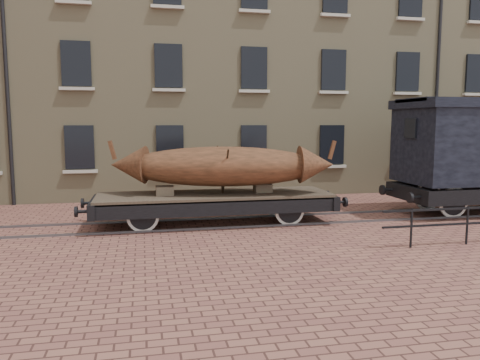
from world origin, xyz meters
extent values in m
plane|color=brown|center=(0.00, 0.00, 0.00)|extent=(90.00, 90.00, 0.00)
cube|color=tan|center=(3.00, 10.00, 7.00)|extent=(40.00, 10.00, 14.00)
cube|color=black|center=(-6.00, 4.96, 2.20)|extent=(1.10, 0.12, 1.70)
cube|color=beige|center=(-6.00, 4.90, 1.25)|extent=(1.30, 0.18, 0.12)
cube|color=black|center=(-2.50, 4.96, 2.20)|extent=(1.10, 0.12, 1.70)
cube|color=beige|center=(-2.50, 4.90, 1.25)|extent=(1.30, 0.18, 0.12)
cube|color=black|center=(1.00, 4.96, 2.20)|extent=(1.10, 0.12, 1.70)
cube|color=beige|center=(1.00, 4.90, 1.25)|extent=(1.30, 0.18, 0.12)
cube|color=black|center=(4.50, 4.96, 2.20)|extent=(1.10, 0.12, 1.70)
cube|color=beige|center=(4.50, 4.90, 1.25)|extent=(1.30, 0.18, 0.12)
cube|color=black|center=(8.00, 4.96, 2.20)|extent=(1.10, 0.12, 1.70)
cube|color=beige|center=(8.00, 4.90, 1.25)|extent=(1.30, 0.18, 0.12)
cube|color=black|center=(11.50, 4.96, 2.20)|extent=(1.10, 0.12, 1.70)
cube|color=beige|center=(11.50, 4.90, 1.25)|extent=(1.30, 0.18, 0.12)
cube|color=black|center=(-6.00, 4.96, 5.40)|extent=(1.10, 0.12, 1.70)
cube|color=beige|center=(-6.00, 4.90, 4.45)|extent=(1.30, 0.18, 0.12)
cube|color=black|center=(-2.50, 4.96, 5.40)|extent=(1.10, 0.12, 1.70)
cube|color=beige|center=(-2.50, 4.90, 4.45)|extent=(1.30, 0.18, 0.12)
cube|color=black|center=(1.00, 4.96, 5.40)|extent=(1.10, 0.12, 1.70)
cube|color=beige|center=(1.00, 4.90, 4.45)|extent=(1.30, 0.18, 0.12)
cube|color=black|center=(4.50, 4.96, 5.40)|extent=(1.10, 0.12, 1.70)
cube|color=beige|center=(4.50, 4.90, 4.45)|extent=(1.30, 0.18, 0.12)
cube|color=black|center=(8.00, 4.96, 5.40)|extent=(1.10, 0.12, 1.70)
cube|color=beige|center=(8.00, 4.90, 4.45)|extent=(1.30, 0.18, 0.12)
cube|color=black|center=(11.50, 4.96, 5.40)|extent=(1.10, 0.12, 1.70)
cube|color=beige|center=(11.50, 4.90, 4.45)|extent=(1.30, 0.18, 0.12)
cube|color=beige|center=(-6.00, 4.90, 7.65)|extent=(1.30, 0.18, 0.12)
cube|color=beige|center=(-2.50, 4.90, 7.65)|extent=(1.30, 0.18, 0.12)
cube|color=beige|center=(1.00, 4.90, 7.65)|extent=(1.30, 0.18, 0.12)
cube|color=beige|center=(4.50, 4.90, 7.65)|extent=(1.30, 0.18, 0.12)
cube|color=beige|center=(8.00, 4.90, 7.65)|extent=(1.30, 0.18, 0.12)
cylinder|color=black|center=(-8.50, 4.95, 7.00)|extent=(0.14, 0.14, 14.00)
cylinder|color=black|center=(9.50, 4.95, 7.00)|extent=(0.14, 0.14, 14.00)
cube|color=#59595E|center=(0.00, -0.72, 0.03)|extent=(30.00, 0.08, 0.06)
cube|color=#59595E|center=(0.00, 0.72, 0.03)|extent=(30.00, 0.08, 0.06)
cylinder|color=black|center=(3.00, -3.80, 0.50)|extent=(0.06, 0.06, 1.00)
cylinder|color=black|center=(4.60, -3.80, 0.50)|extent=(0.06, 0.06, 1.00)
cube|color=brown|center=(-1.42, 0.00, 0.90)|extent=(7.19, 2.11, 0.12)
cube|color=black|center=(-1.42, -0.98, 0.67)|extent=(7.19, 0.15, 0.43)
cube|color=black|center=(-1.42, 0.98, 0.67)|extent=(7.19, 0.15, 0.43)
cube|color=black|center=(-5.02, 0.00, 0.67)|extent=(0.21, 2.20, 0.43)
cylinder|color=black|center=(-5.29, -0.72, 0.67)|extent=(0.34, 0.10, 0.10)
cylinder|color=black|center=(-5.45, -0.72, 0.67)|extent=(0.08, 0.31, 0.31)
cylinder|color=black|center=(-5.29, 0.72, 0.67)|extent=(0.34, 0.10, 0.10)
cylinder|color=black|center=(-5.45, 0.72, 0.67)|extent=(0.08, 0.31, 0.31)
cube|color=black|center=(2.17, 0.00, 0.67)|extent=(0.21, 2.20, 0.43)
cylinder|color=black|center=(2.44, -0.72, 0.67)|extent=(0.34, 0.10, 0.10)
cylinder|color=black|center=(2.60, -0.72, 0.67)|extent=(0.08, 0.31, 0.31)
cylinder|color=black|center=(2.44, 0.72, 0.67)|extent=(0.34, 0.10, 0.10)
cylinder|color=black|center=(2.60, 0.72, 0.67)|extent=(0.08, 0.31, 0.31)
cylinder|color=black|center=(-3.63, 0.00, 0.46)|extent=(0.10, 1.82, 0.10)
cylinder|color=silver|center=(-3.63, -0.72, 0.46)|extent=(0.92, 0.07, 0.92)
cylinder|color=black|center=(-3.63, -0.72, 0.46)|extent=(0.75, 0.10, 0.75)
cube|color=black|center=(-3.63, -0.84, 0.69)|extent=(0.86, 0.08, 0.10)
cylinder|color=silver|center=(-3.63, 0.72, 0.46)|extent=(0.92, 0.07, 0.92)
cylinder|color=black|center=(-3.63, 0.72, 0.46)|extent=(0.75, 0.10, 0.75)
cube|color=black|center=(-3.63, 0.84, 0.69)|extent=(0.86, 0.08, 0.10)
cylinder|color=black|center=(0.78, 0.00, 0.46)|extent=(0.10, 1.82, 0.10)
cylinder|color=silver|center=(0.78, -0.72, 0.46)|extent=(0.92, 0.07, 0.92)
cylinder|color=black|center=(0.78, -0.72, 0.46)|extent=(0.75, 0.10, 0.75)
cube|color=black|center=(0.78, -0.84, 0.69)|extent=(0.86, 0.08, 0.10)
cylinder|color=silver|center=(0.78, 0.72, 0.46)|extent=(0.92, 0.07, 0.92)
cylinder|color=black|center=(0.78, 0.72, 0.46)|extent=(0.75, 0.10, 0.75)
cube|color=black|center=(0.78, 0.84, 0.69)|extent=(0.86, 0.08, 0.10)
cube|color=black|center=(-1.42, 0.00, 0.53)|extent=(3.83, 0.06, 0.06)
cube|color=#7F6D50|center=(-2.96, 0.00, 1.09)|extent=(0.53, 0.48, 0.27)
cube|color=#7F6D50|center=(0.11, 0.00, 1.09)|extent=(0.53, 0.48, 0.27)
ellipsoid|color=brown|center=(-1.17, 0.00, 1.80)|extent=(6.39, 3.02, 1.23)
cone|color=brown|center=(-4.03, 0.54, 1.85)|extent=(1.26, 1.34, 1.17)
cube|color=brown|center=(-4.50, 0.63, 2.31)|extent=(0.26, 0.17, 0.59)
cone|color=brown|center=(1.69, -0.54, 1.85)|extent=(1.26, 1.34, 1.17)
cube|color=brown|center=(2.16, -0.63, 2.31)|extent=(0.26, 0.17, 0.59)
cylinder|color=black|center=(-1.17, -0.50, 1.67)|extent=(0.05, 1.05, 1.45)
cylinder|color=black|center=(-1.17, 0.50, 1.67)|extent=(0.05, 1.05, 1.45)
cube|color=black|center=(8.53, 1.21, 0.77)|extent=(6.58, 0.18, 0.49)
cube|color=black|center=(5.24, 0.00, 0.77)|extent=(0.24, 2.63, 0.49)
cylinder|color=black|center=(4.75, -0.88, 0.77)|extent=(0.09, 0.35, 0.35)
cylinder|color=black|center=(4.75, 0.88, 0.77)|extent=(0.09, 0.35, 0.35)
cylinder|color=black|center=(6.45, 0.00, 0.53)|extent=(0.11, 2.08, 0.11)
cylinder|color=silver|center=(6.45, -0.72, 0.53)|extent=(1.05, 0.08, 1.05)
cylinder|color=black|center=(6.45, -0.72, 0.53)|extent=(0.86, 0.11, 0.86)
cylinder|color=silver|center=(6.45, 0.72, 0.53)|extent=(1.05, 0.08, 1.05)
cylinder|color=black|center=(6.45, 0.72, 0.53)|extent=(0.86, 0.11, 0.86)
cube|color=black|center=(5.22, 0.00, 2.96)|extent=(0.09, 0.66, 0.66)
camera|label=1|loc=(-3.59, -14.22, 3.12)|focal=35.00mm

